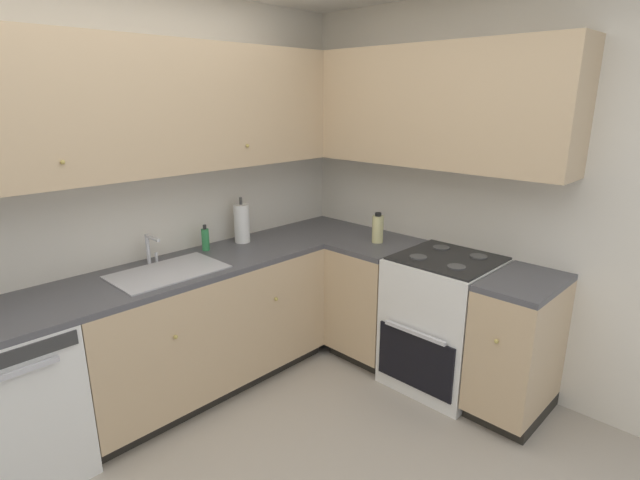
{
  "coord_description": "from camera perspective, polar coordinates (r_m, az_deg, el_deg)",
  "views": [
    {
      "loc": [
        -1.14,
        -1.37,
        1.9
      ],
      "look_at": [
        0.96,
        0.67,
        1.03
      ],
      "focal_mm": 27.43,
      "sensor_mm": 36.0,
      "label": 1
    }
  ],
  "objects": [
    {
      "name": "faucet",
      "position": [
        3.2,
        -19.19,
        -0.72
      ],
      "size": [
        0.07,
        0.16,
        0.19
      ],
      "color": "silver",
      "rests_on": "countertop_back"
    },
    {
      "name": "oven_range",
      "position": [
        3.41,
        14.19,
        -9.08
      ],
      "size": [
        0.68,
        0.62,
        1.03
      ],
      "color": "white",
      "rests_on": "ground_plane"
    },
    {
      "name": "upper_cabinets_right",
      "position": [
        3.39,
        11.27,
        15.03
      ],
      "size": [
        0.32,
        2.05,
        0.76
      ],
      "color": "tan"
    },
    {
      "name": "sink",
      "position": [
        3.07,
        -17.23,
        -4.32
      ],
      "size": [
        0.64,
        0.4,
        0.1
      ],
      "color": "#B7B7BC",
      "rests_on": "countertop_back"
    },
    {
      "name": "lower_cabinets_back",
      "position": [
        3.36,
        -13.44,
        -9.88
      ],
      "size": [
        1.67,
        0.62,
        0.85
      ],
      "color": "tan",
      "rests_on": "ground_plane"
    },
    {
      "name": "soap_bottle",
      "position": [
        3.4,
        -13.22,
        0.09
      ],
      "size": [
        0.05,
        0.05,
        0.18
      ],
      "color": "#338C4C",
      "rests_on": "countertop_back"
    },
    {
      "name": "paper_towel_roll",
      "position": [
        3.52,
        -9.11,
        1.94
      ],
      "size": [
        0.11,
        0.11,
        0.34
      ],
      "color": "white",
      "rests_on": "countertop_back"
    },
    {
      "name": "countertop_back",
      "position": [
        3.19,
        -13.97,
        -2.82
      ],
      "size": [
        2.88,
        0.6,
        0.03
      ],
      "primitive_type": "cube",
      "color": "#4C4C51",
      "rests_on": "lower_cabinets_back"
    },
    {
      "name": "dishwasher",
      "position": [
        3.0,
        -32.69,
        -15.69
      ],
      "size": [
        0.6,
        0.63,
        0.85
      ],
      "color": "white",
      "rests_on": "ground_plane"
    },
    {
      "name": "lower_cabinets_right",
      "position": [
        3.45,
        12.71,
        -9.09
      ],
      "size": [
        0.62,
        1.5,
        0.85
      ],
      "color": "tan",
      "rests_on": "ground_plane"
    },
    {
      "name": "oil_bottle",
      "position": [
        3.5,
        6.75,
        1.32
      ],
      "size": [
        0.08,
        0.08,
        0.22
      ],
      "color": "beige",
      "rests_on": "countertop_right"
    },
    {
      "name": "wall_back",
      "position": [
        3.19,
        -23.95,
        3.5
      ],
      "size": [
        3.81,
        0.05,
        2.51
      ],
      "primitive_type": "cube",
      "color": "silver",
      "rests_on": "ground_plane"
    },
    {
      "name": "wall_right",
      "position": [
        3.38,
        19.51,
        4.62
      ],
      "size": [
        0.05,
        3.14,
        2.51
      ],
      "primitive_type": "cube",
      "color": "silver",
      "rests_on": "ground_plane"
    },
    {
      "name": "countertop_right",
      "position": [
        3.29,
        13.16,
        -2.19
      ],
      "size": [
        0.6,
        1.5,
        0.03
      ],
      "color": "#4C4C51",
      "rests_on": "lower_cabinets_right"
    },
    {
      "name": "upper_cabinets_back",
      "position": [
        3.06,
        -19.29,
        14.32
      ],
      "size": [
        2.56,
        0.34,
        0.76
      ],
      "color": "tan"
    }
  ]
}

